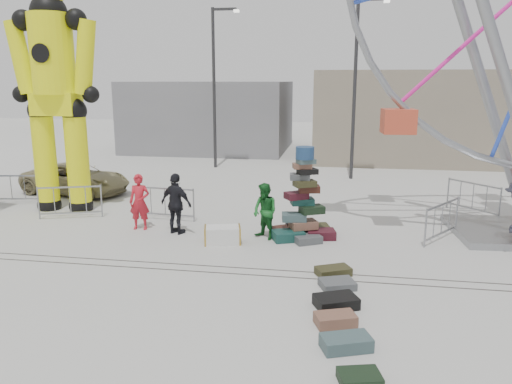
% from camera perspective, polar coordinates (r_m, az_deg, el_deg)
% --- Properties ---
extents(ground, '(90.00, 90.00, 0.00)m').
position_cam_1_polar(ground, '(11.45, -3.39, -10.42)').
color(ground, '#9E9E99').
rests_on(ground, ground).
extents(track_line_near, '(40.00, 0.04, 0.01)m').
position_cam_1_polar(track_line_near, '(11.99, -2.75, -9.30)').
color(track_line_near, '#47443F').
rests_on(track_line_near, ground).
extents(track_line_far, '(40.00, 0.04, 0.01)m').
position_cam_1_polar(track_line_far, '(12.35, -2.36, -8.62)').
color(track_line_far, '#47443F').
rests_on(track_line_far, ground).
extents(building_right, '(12.00, 8.00, 5.00)m').
position_cam_1_polar(building_right, '(30.67, 18.30, 8.31)').
color(building_right, gray).
rests_on(building_right, ground).
extents(building_left, '(10.00, 8.00, 4.40)m').
position_cam_1_polar(building_left, '(33.41, -5.15, 8.68)').
color(building_left, gray).
rests_on(building_left, ground).
extents(lamp_post_right, '(1.41, 0.25, 8.00)m').
position_cam_1_polar(lamp_post_right, '(23.27, 11.48, 12.40)').
color(lamp_post_right, '#2D2D30').
rests_on(lamp_post_right, ground).
extents(lamp_post_left, '(1.41, 0.25, 8.00)m').
position_cam_1_polar(lamp_post_left, '(26.03, -4.63, 12.61)').
color(lamp_post_left, '#2D2D30').
rests_on(lamp_post_left, ground).
extents(suitcase_tower, '(2.01, 1.74, 2.66)m').
position_cam_1_polar(suitcase_tower, '(14.50, 5.37, -2.35)').
color(suitcase_tower, '#16443E').
rests_on(suitcase_tower, ground).
extents(crash_test_dummy, '(3.19, 1.41, 8.07)m').
position_cam_1_polar(crash_test_dummy, '(18.41, -21.98, 11.05)').
color(crash_test_dummy, black).
rests_on(crash_test_dummy, ground).
extents(steamer_trunk, '(1.12, 0.81, 0.47)m').
position_cam_1_polar(steamer_trunk, '(14.09, -3.85, -4.92)').
color(steamer_trunk, silver).
rests_on(steamer_trunk, ground).
extents(row_case_0, '(0.92, 0.77, 0.19)m').
position_cam_1_polar(row_case_0, '(12.01, 8.82, -8.92)').
color(row_case_0, '#36351B').
rests_on(row_case_0, ground).
extents(row_case_1, '(0.89, 0.78, 0.17)m').
position_cam_1_polar(row_case_1, '(11.34, 9.27, -10.34)').
color(row_case_1, '#4F5356').
rests_on(row_case_1, ground).
extents(row_case_2, '(1.00, 0.85, 0.23)m').
position_cam_1_polar(row_case_2, '(10.43, 9.14, -12.27)').
color(row_case_2, black).
rests_on(row_case_2, ground).
extents(row_case_3, '(0.86, 0.67, 0.22)m').
position_cam_1_polar(row_case_3, '(9.75, 9.06, -14.18)').
color(row_case_3, brown).
rests_on(row_case_3, ground).
extents(row_case_4, '(0.95, 0.73, 0.24)m').
position_cam_1_polar(row_case_4, '(8.99, 10.26, -16.59)').
color(row_case_4, '#3F585B').
rests_on(row_case_4, ground).
extents(row_case_5, '(0.73, 0.60, 0.17)m').
position_cam_1_polar(row_case_5, '(8.19, 11.76, -20.09)').
color(row_case_5, black).
rests_on(row_case_5, ground).
extents(barricade_dummy_a, '(1.99, 0.45, 1.10)m').
position_cam_1_polar(barricade_dummy_a, '(20.55, -26.18, 0.30)').
color(barricade_dummy_a, gray).
rests_on(barricade_dummy_a, ground).
extents(barricade_dummy_b, '(1.93, 0.73, 1.10)m').
position_cam_1_polar(barricade_dummy_b, '(17.60, -20.47, -1.07)').
color(barricade_dummy_b, gray).
rests_on(barricade_dummy_b, ground).
extents(barricade_dummy_c, '(2.00, 0.27, 1.10)m').
position_cam_1_polar(barricade_dummy_c, '(16.56, -10.36, -1.30)').
color(barricade_dummy_c, gray).
rests_on(barricade_dummy_c, ground).
extents(barricade_wheel_front, '(1.23, 1.69, 1.10)m').
position_cam_1_polar(barricade_wheel_front, '(15.24, 20.48, -3.12)').
color(barricade_wheel_front, gray).
rests_on(barricade_wheel_front, ground).
extents(barricade_wheel_back, '(1.40, 1.57, 1.10)m').
position_cam_1_polar(barricade_wheel_back, '(18.60, 23.53, -0.63)').
color(barricade_wheel_back, gray).
rests_on(barricade_wheel_back, ground).
extents(pedestrian_red, '(0.67, 0.48, 1.72)m').
position_cam_1_polar(pedestrian_red, '(15.61, -13.16, -1.12)').
color(pedestrian_red, red).
rests_on(pedestrian_red, ground).
extents(pedestrian_green, '(1.00, 0.98, 1.63)m').
position_cam_1_polar(pedestrian_green, '(14.28, 1.04, -2.24)').
color(pedestrian_green, '#165B21').
rests_on(pedestrian_green, ground).
extents(pedestrian_black, '(1.16, 0.78, 1.83)m').
position_cam_1_polar(pedestrian_black, '(14.92, -9.11, -1.35)').
color(pedestrian_black, black).
rests_on(pedestrian_black, ground).
extents(parked_suv, '(4.68, 2.78, 1.22)m').
position_cam_1_polar(parked_suv, '(21.36, -19.88, 1.44)').
color(parked_suv, '#92895E').
rests_on(parked_suv, ground).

